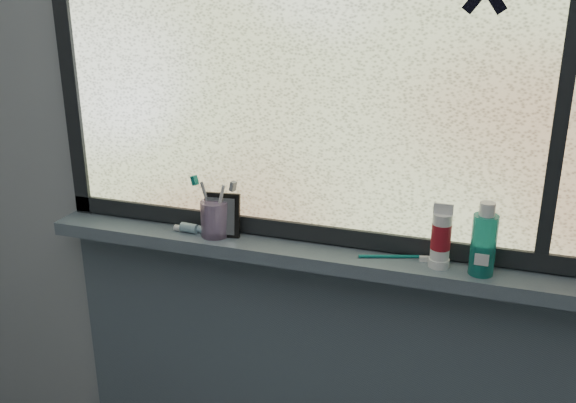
% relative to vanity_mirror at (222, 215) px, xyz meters
% --- Properties ---
extents(wall_back, '(3.00, 0.01, 2.50)m').
position_rel_vanity_mirror_xyz_m(wall_back, '(0.27, 0.07, 0.17)').
color(wall_back, '#9EA3A8').
rests_on(wall_back, ground).
extents(windowsill, '(1.62, 0.14, 0.04)m').
position_rel_vanity_mirror_xyz_m(windowsill, '(0.27, -0.00, -0.08)').
color(windowsill, '#4F5D6A').
rests_on(windowsill, wall_back).
extents(sill_apron, '(1.62, 0.02, 0.98)m').
position_rel_vanity_mirror_xyz_m(sill_apron, '(0.27, 0.05, -0.59)').
color(sill_apron, '#4F5D6A').
rests_on(sill_apron, floor).
extents(window_pane, '(1.50, 0.01, 1.00)m').
position_rel_vanity_mirror_xyz_m(window_pane, '(0.27, 0.05, 0.45)').
color(window_pane, silver).
rests_on(window_pane, wall_back).
extents(frame_bottom, '(1.60, 0.03, 0.05)m').
position_rel_vanity_mirror_xyz_m(frame_bottom, '(0.27, 0.04, -0.03)').
color(frame_bottom, black).
rests_on(frame_bottom, windowsill).
extents(frame_left, '(0.05, 0.03, 1.10)m').
position_rel_vanity_mirror_xyz_m(frame_left, '(-0.50, 0.04, 0.45)').
color(frame_left, black).
rests_on(frame_left, wall_back).
extents(frame_mullion, '(0.03, 0.03, 1.00)m').
position_rel_vanity_mirror_xyz_m(frame_mullion, '(0.87, 0.04, 0.45)').
color(frame_mullion, black).
rests_on(frame_mullion, wall_back).
extents(vanity_mirror, '(0.11, 0.07, 0.13)m').
position_rel_vanity_mirror_xyz_m(vanity_mirror, '(0.00, 0.00, 0.00)').
color(vanity_mirror, black).
rests_on(vanity_mirror, windowsill).
extents(toothpaste_tube, '(0.16, 0.06, 0.03)m').
position_rel_vanity_mirror_xyz_m(toothpaste_tube, '(-0.09, -0.01, -0.05)').
color(toothpaste_tube, silver).
rests_on(toothpaste_tube, windowsill).
extents(toothbrush_cup, '(0.10, 0.10, 0.11)m').
position_rel_vanity_mirror_xyz_m(toothbrush_cup, '(-0.02, -0.01, -0.01)').
color(toothbrush_cup, '#DCB0E9').
rests_on(toothbrush_cup, windowsill).
extents(toothbrush_lying, '(0.20, 0.08, 0.01)m').
position_rel_vanity_mirror_xyz_m(toothbrush_lying, '(0.49, 0.00, -0.06)').
color(toothbrush_lying, '#0C7268').
rests_on(toothbrush_lying, windowsill).
extents(mouthwash_bottle, '(0.07, 0.07, 0.16)m').
position_rel_vanity_mirror_xyz_m(mouthwash_bottle, '(0.73, -0.02, 0.03)').
color(mouthwash_bottle, teal).
rests_on(mouthwash_bottle, windowsill).
extents(cream_tube, '(0.05, 0.05, 0.13)m').
position_rel_vanity_mirror_xyz_m(cream_tube, '(0.62, -0.01, 0.03)').
color(cream_tube, silver).
rests_on(cream_tube, windowsill).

